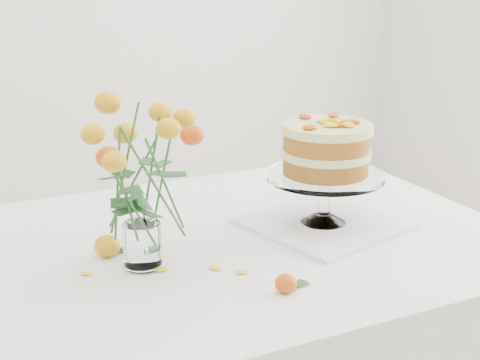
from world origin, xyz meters
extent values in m
cube|color=tan|center=(0.00, 0.00, 0.73)|extent=(1.40, 0.90, 0.04)
cylinder|color=tan|center=(0.62, 0.37, 0.35)|extent=(0.06, 0.06, 0.71)
cube|color=white|center=(0.00, 0.00, 0.75)|extent=(1.42, 0.92, 0.01)
cube|color=white|center=(0.00, 0.46, 0.65)|extent=(1.42, 0.01, 0.20)
cube|color=white|center=(0.71, 0.00, 0.65)|extent=(0.01, 0.92, 0.20)
cube|color=white|center=(0.31, -0.03, 0.76)|extent=(0.39, 0.39, 0.01)
cylinder|color=white|center=(0.31, -0.03, 0.83)|extent=(0.03, 0.03, 0.09)
cylinder|color=white|center=(0.31, -0.03, 0.88)|extent=(0.28, 0.28, 0.01)
cylinder|color=#9E5923|center=(0.31, -0.03, 0.91)|extent=(0.21, 0.21, 0.04)
cylinder|color=#FAEEA1|center=(0.31, -0.03, 0.93)|extent=(0.22, 0.22, 0.02)
cylinder|color=#9E5923|center=(0.31, -0.03, 0.96)|extent=(0.21, 0.21, 0.04)
cylinder|color=#FAEEA1|center=(0.31, -0.03, 0.99)|extent=(0.22, 0.22, 0.02)
cylinder|color=white|center=(-0.15, -0.07, 0.76)|extent=(0.06, 0.06, 0.01)
cylinder|color=white|center=(-0.15, -0.07, 0.81)|extent=(0.08, 0.08, 0.09)
ellipsoid|color=yellow|center=(-0.20, 0.02, 0.78)|extent=(0.06, 0.06, 0.05)
cylinder|color=#2A5C25|center=(-0.16, 0.02, 0.76)|extent=(0.07, 0.01, 0.01)
ellipsoid|color=#D1500A|center=(0.06, -0.29, 0.77)|extent=(0.04, 0.04, 0.04)
cylinder|color=#2A5C25|center=(0.09, -0.29, 0.76)|extent=(0.05, 0.01, 0.00)
ellipsoid|color=yellow|center=(-0.12, -0.10, 0.76)|extent=(0.03, 0.02, 0.00)
ellipsoid|color=yellow|center=(-0.02, -0.14, 0.76)|extent=(0.03, 0.02, 0.00)
ellipsoid|color=yellow|center=(0.02, -0.18, 0.76)|extent=(0.03, 0.02, 0.00)
ellipsoid|color=yellow|center=(-0.26, -0.05, 0.76)|extent=(0.03, 0.02, 0.00)
camera|label=1|loc=(-0.51, -1.27, 1.34)|focal=50.00mm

